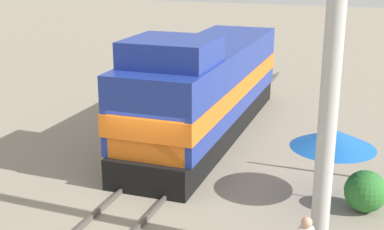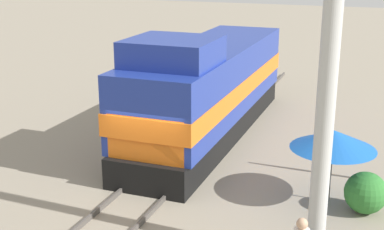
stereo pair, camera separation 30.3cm
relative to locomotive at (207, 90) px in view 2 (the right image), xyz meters
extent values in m
plane|color=gray|center=(0.00, -5.08, -1.90)|extent=(120.00, 120.00, 0.00)
cube|color=#4C4742|center=(-0.72, -5.08, -1.82)|extent=(0.08, 34.09, 0.15)
cube|color=#4C4742|center=(0.72, -5.08, -1.82)|extent=(0.08, 34.09, 0.15)
cube|color=black|center=(0.00, 0.34, -1.40)|extent=(2.69, 12.24, 0.99)
cube|color=navy|center=(0.00, 0.34, 0.36)|extent=(2.92, 11.75, 2.54)
cube|color=orange|center=(0.00, 0.34, 0.11)|extent=(2.96, 11.87, 0.70)
cube|color=orange|center=(0.00, -4.68, -0.21)|extent=(2.48, 1.71, 1.39)
cube|color=navy|center=(0.00, -3.33, 2.05)|extent=(2.75, 2.69, 0.84)
cylinder|color=#B2B2AD|center=(5.30, -7.53, 3.61)|extent=(0.42, 0.42, 11.02)
cylinder|color=#4C4C4C|center=(5.23, -4.15, -0.87)|extent=(0.05, 0.05, 2.06)
cone|color=#1959B2|center=(5.23, -4.15, 0.02)|extent=(2.43, 2.43, 0.55)
sphere|color=#2D722D|center=(6.24, -4.49, -1.31)|extent=(1.18, 1.18, 1.18)
sphere|color=tan|center=(5.14, -8.77, -0.29)|extent=(0.24, 0.24, 0.24)
camera|label=1|loc=(6.20, -18.94, 5.11)|focal=50.00mm
camera|label=2|loc=(6.49, -18.83, 5.11)|focal=50.00mm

